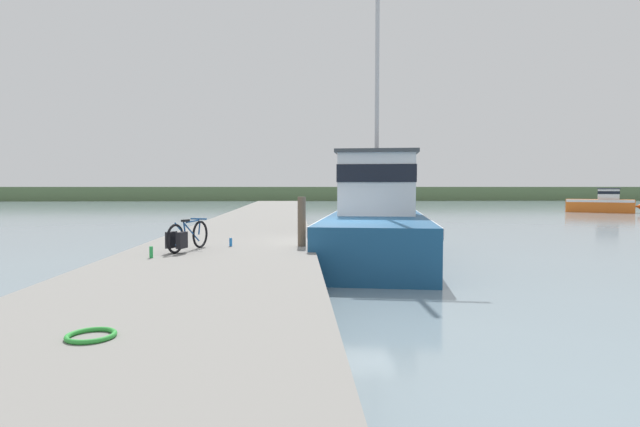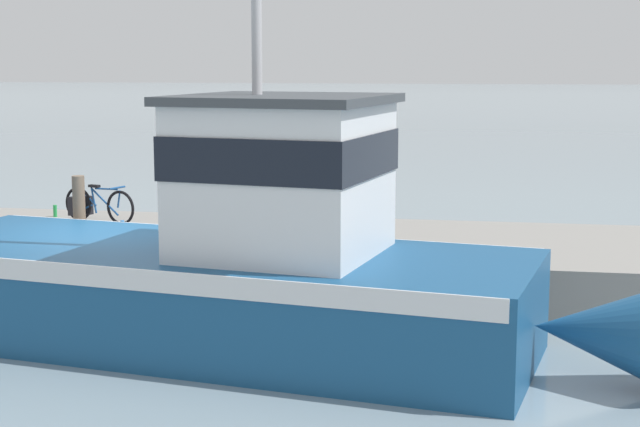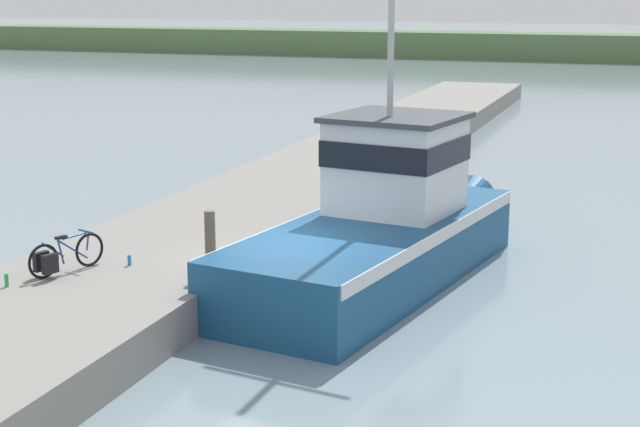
# 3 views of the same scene
# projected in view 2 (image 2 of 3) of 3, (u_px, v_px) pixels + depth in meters

# --- Properties ---
(ground_plane) EXTENTS (320.00, 320.00, 0.00)m
(ground_plane) POSITION_uv_depth(u_px,v_px,m) (108.00, 317.00, 15.48)
(ground_plane) COLOR gray
(dock_pier) EXTENTS (4.57, 80.00, 0.82)m
(dock_pier) POSITION_uv_depth(u_px,v_px,m) (173.00, 253.00, 18.55)
(dock_pier) COLOR gray
(dock_pier) RESTS_ON ground_plane
(fishing_boat_main) EXTENTS (4.61, 10.96, 10.66)m
(fishing_boat_main) POSITION_uv_depth(u_px,v_px,m) (243.00, 261.00, 13.64)
(fishing_boat_main) COLOR navy
(fishing_boat_main) RESTS_ON ground_plane
(bicycle_touring) EXTENTS (0.78, 1.70, 0.76)m
(bicycle_touring) POSITION_uv_depth(u_px,v_px,m) (93.00, 205.00, 19.56)
(bicycle_touring) COLOR black
(bicycle_touring) RESTS_ON dock_pier
(mooring_post) EXTENTS (0.21, 0.21, 1.27)m
(mooring_post) POSITION_uv_depth(u_px,v_px,m) (79.00, 213.00, 16.65)
(mooring_post) COLOR brown
(mooring_post) RESTS_ON dock_pier
(water_bottle_on_curb) EXTENTS (0.08, 0.08, 0.25)m
(water_bottle_on_curb) POSITION_uv_depth(u_px,v_px,m) (55.00, 211.00, 20.25)
(water_bottle_on_curb) COLOR green
(water_bottle_on_curb) RESTS_ON dock_pier
(water_bottle_by_bike) EXTENTS (0.07, 0.07, 0.21)m
(water_bottle_by_bike) POSITION_uv_depth(u_px,v_px,m) (122.00, 226.00, 18.50)
(water_bottle_by_bike) COLOR blue
(water_bottle_by_bike) RESTS_ON dock_pier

